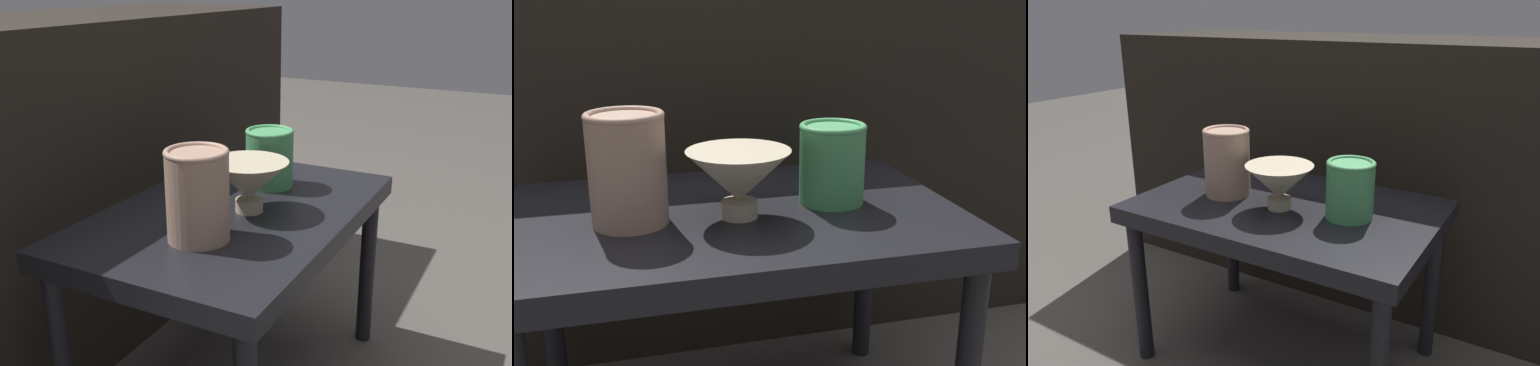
# 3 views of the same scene
# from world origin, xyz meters

# --- Properties ---
(ground_plane) EXTENTS (8.00, 8.00, 0.00)m
(ground_plane) POSITION_xyz_m (0.00, 0.00, 0.00)
(ground_plane) COLOR #4C4742
(table) EXTENTS (0.68, 0.45, 0.42)m
(table) POSITION_xyz_m (0.00, 0.00, 0.37)
(table) COLOR black
(table) RESTS_ON ground_plane
(couch_backdrop) EXTENTS (1.64, 0.50, 0.77)m
(couch_backdrop) POSITION_xyz_m (0.00, 0.54, 0.38)
(couch_backdrop) COLOR black
(couch_backdrop) RESTS_ON ground_plane
(bowl) EXTENTS (0.15, 0.15, 0.10)m
(bowl) POSITION_xyz_m (0.00, -0.03, 0.48)
(bowl) COLOR #C1B293
(bowl) RESTS_ON table
(vase_textured_left) EXTENTS (0.11, 0.11, 0.16)m
(vase_textured_left) POSITION_xyz_m (-0.16, -0.02, 0.50)
(vase_textured_left) COLOR tan
(vase_textured_left) RESTS_ON table
(vase_colorful_right) EXTENTS (0.10, 0.10, 0.13)m
(vase_colorful_right) POSITION_xyz_m (0.16, 0.00, 0.48)
(vase_colorful_right) COLOR #47995B
(vase_colorful_right) RESTS_ON table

